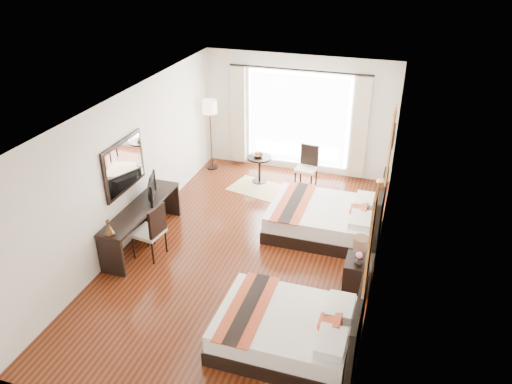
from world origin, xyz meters
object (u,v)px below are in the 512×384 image
(table_lamp, at_px, (361,245))
(desk_chair, at_px, (151,240))
(television, at_px, (149,188))
(bed_near, at_px, (291,329))
(nightstand, at_px, (358,273))
(vase, at_px, (358,263))
(fruit_bowl, at_px, (258,156))
(bed_far, at_px, (328,218))
(console_desk, at_px, (143,224))
(floor_lamp, at_px, (210,111))
(window_chair, at_px, (306,175))
(side_table, at_px, (260,169))

(table_lamp, bearing_deg, desk_chair, -175.07)
(television, bearing_deg, bed_near, -145.63)
(nightstand, bearing_deg, vase, -92.44)
(vase, height_order, fruit_bowl, fruit_bowl)
(television, bearing_deg, bed_far, -95.42)
(nightstand, bearing_deg, console_desk, 178.24)
(television, relative_size, desk_chair, 0.72)
(console_desk, xyz_separation_m, floor_lamp, (-0.01, 3.42, 1.09))
(desk_chair, height_order, window_chair, desk_chair)
(nightstand, xyz_separation_m, table_lamp, (-0.01, 0.07, 0.52))
(floor_lamp, relative_size, window_chair, 1.80)
(nightstand, distance_m, floor_lamp, 5.50)
(desk_chair, relative_size, fruit_bowl, 4.36)
(vase, distance_m, television, 4.06)
(table_lamp, height_order, window_chair, window_chair)
(bed_near, relative_size, bed_far, 0.94)
(table_lamp, distance_m, television, 4.01)
(window_chair, bearing_deg, vase, 31.18)
(bed_near, bearing_deg, television, 147.78)
(television, bearing_deg, floor_lamp, -22.85)
(bed_near, bearing_deg, table_lamp, 67.25)
(nightstand, xyz_separation_m, side_table, (-2.69, 3.17, 0.06))
(fruit_bowl, bearing_deg, table_lamp, -48.82)
(television, xyz_separation_m, window_chair, (2.39, 2.83, -0.68))
(side_table, bearing_deg, window_chair, 5.73)
(bed_near, height_order, side_table, bed_near)
(nightstand, bearing_deg, window_chair, 116.08)
(floor_lamp, bearing_deg, console_desk, -89.83)
(console_desk, distance_m, television, 0.68)
(bed_far, height_order, vase, bed_far)
(bed_far, relative_size, window_chair, 2.20)
(fruit_bowl, relative_size, window_chair, 0.25)
(table_lamp, xyz_separation_m, desk_chair, (-3.65, -0.31, -0.46))
(console_desk, relative_size, fruit_bowl, 9.18)
(console_desk, relative_size, floor_lamp, 1.27)
(vase, xyz_separation_m, window_chair, (-1.60, 3.42, -0.28))
(bed_near, distance_m, window_chair, 4.98)
(bed_near, height_order, console_desk, bed_near)
(floor_lamp, bearing_deg, bed_far, -32.24)
(nightstand, distance_m, table_lamp, 0.53)
(bed_far, xyz_separation_m, television, (-3.22, -1.04, 0.66))
(television, distance_m, window_chair, 3.77)
(side_table, height_order, fruit_bowl, fruit_bowl)
(bed_near, distance_m, television, 3.94)
(floor_lamp, xyz_separation_m, window_chair, (2.42, -0.26, -1.17))
(bed_near, xyz_separation_m, window_chair, (-0.89, 4.90, 0.00))
(floor_lamp, distance_m, fruit_bowl, 1.57)
(desk_chair, relative_size, side_table, 1.63)
(bed_near, relative_size, fruit_bowl, 8.29)
(side_table, xyz_separation_m, fruit_bowl, (-0.04, -0.01, 0.35))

